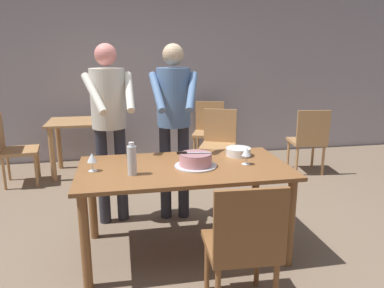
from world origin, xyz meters
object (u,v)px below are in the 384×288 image
(wine_glass_far, at_px, (246,152))
(background_chair_0, at_px, (309,139))
(background_chair_1, at_px, (13,147))
(water_bottle, at_px, (132,160))
(plate_stack, at_px, (238,152))
(cake_knife, at_px, (187,153))
(background_table, at_px, (87,132))
(person_cutting_cake, at_px, (174,113))
(main_dining_table, at_px, (184,178))
(cake_on_platter, at_px, (196,160))
(background_chair_2, at_px, (209,129))
(chair_near_side, at_px, (244,243))
(person_standing_beside, at_px, (109,115))
(background_chair_3, at_px, (219,141))
(wine_glass_near, at_px, (92,158))

(wine_glass_far, relative_size, background_chair_0, 0.16)
(background_chair_1, bearing_deg, water_bottle, -56.49)
(plate_stack, bearing_deg, cake_knife, -155.29)
(background_table, xyz_separation_m, background_chair_1, (-0.88, -0.30, -0.09))
(plate_stack, distance_m, person_cutting_cake, 0.74)
(main_dining_table, height_order, cake_on_platter, cake_on_platter)
(background_table, relative_size, background_chair_0, 1.11)
(wine_glass_far, distance_m, person_cutting_cake, 0.89)
(cake_on_platter, bearing_deg, background_chair_2, 74.15)
(wine_glass_far, relative_size, chair_near_side, 0.16)
(chair_near_side, bearing_deg, person_standing_beside, 118.34)
(cake_knife, relative_size, background_chair_1, 0.30)
(water_bottle, bearing_deg, background_chair_2, 65.34)
(chair_near_side, relative_size, background_chair_0, 1.00)
(chair_near_side, height_order, background_chair_0, same)
(person_cutting_cake, relative_size, background_chair_3, 1.91)
(main_dining_table, relative_size, chair_near_side, 1.87)
(wine_glass_near, height_order, background_chair_2, background_chair_2)
(person_cutting_cake, bearing_deg, main_dining_table, -91.45)
(wine_glass_far, height_order, background_chair_3, background_chair_3)
(plate_stack, relative_size, background_chair_3, 0.24)
(wine_glass_near, xyz_separation_m, background_table, (-0.23, 2.29, -0.28))
(cake_on_platter, height_order, background_chair_2, background_chair_2)
(cake_knife, distance_m, background_chair_3, 2.01)
(background_chair_0, bearing_deg, main_dining_table, -139.92)
(background_table, relative_size, background_chair_3, 1.11)
(cake_knife, distance_m, water_bottle, 0.45)
(background_chair_0, relative_size, background_chair_2, 1.00)
(person_cutting_cake, relative_size, background_chair_1, 1.91)
(wine_glass_far, xyz_separation_m, background_table, (-1.46, 2.35, -0.28))
(cake_knife, relative_size, water_bottle, 1.08)
(cake_on_platter, height_order, plate_stack, cake_on_platter)
(background_table, relative_size, background_chair_2, 1.11)
(background_chair_0, bearing_deg, person_standing_beside, -158.86)
(background_table, distance_m, background_chair_3, 1.80)
(water_bottle, distance_m, background_chair_2, 3.01)
(person_standing_beside, bearing_deg, background_chair_0, 21.14)
(chair_near_side, bearing_deg, person_cutting_cake, 98.15)
(cake_knife, distance_m, person_cutting_cake, 0.71)
(cake_on_platter, xyz_separation_m, person_cutting_cake, (-0.07, 0.69, 0.27))
(person_standing_beside, xyz_separation_m, background_table, (-0.36, 1.61, -0.50))
(wine_glass_near, xyz_separation_m, wine_glass_far, (1.22, -0.06, 0.00))
(background_chair_3, bearing_deg, person_standing_beside, -140.79)
(water_bottle, bearing_deg, person_cutting_cake, 61.35)
(person_standing_beside, bearing_deg, wine_glass_far, -33.93)
(background_chair_3, bearing_deg, background_table, 163.91)
(cake_on_platter, xyz_separation_m, wine_glass_far, (0.42, -0.02, 0.05))
(cake_knife, xyz_separation_m, background_chair_1, (-1.85, 2.02, -0.37))
(cake_on_platter, relative_size, chair_near_side, 0.38)
(plate_stack, distance_m, background_chair_3, 1.64)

